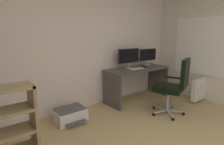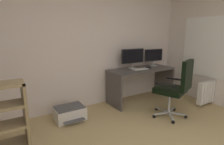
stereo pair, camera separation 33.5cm
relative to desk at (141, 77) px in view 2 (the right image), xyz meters
The scene contains 11 objects.
wall_back 1.56m from the desk, 162.21° to the left, with size 4.95×0.10×2.74m, color silver.
window_pane 1.68m from the desk, 38.67° to the right, with size 0.01×1.51×1.20m, color white.
window_frame 1.67m from the desk, 38.84° to the right, with size 0.02×1.59×1.28m, color white.
desk is the anchor object (origin of this frame).
monitor_main 0.50m from the desk, 140.62° to the left, with size 0.57×0.18×0.43m.
monitor_secondary 0.65m from the desk, 14.78° to the left, with size 0.49×0.18×0.40m.
keyboard 0.23m from the desk, 141.83° to the right, with size 0.34×0.13×0.02m, color silver.
computer_mouse 0.27m from the desk, 19.14° to the right, with size 0.06×0.10×0.03m, color black.
office_chair 1.00m from the desk, 93.33° to the right, with size 0.64×0.69×1.07m.
printer 1.75m from the desk, behind, with size 0.51×0.46×0.25m.
radiator 1.49m from the desk, 40.99° to the right, with size 0.76×0.10×0.47m.
Camera 2 is at (-1.43, -0.91, 1.53)m, focal length 29.87 mm.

